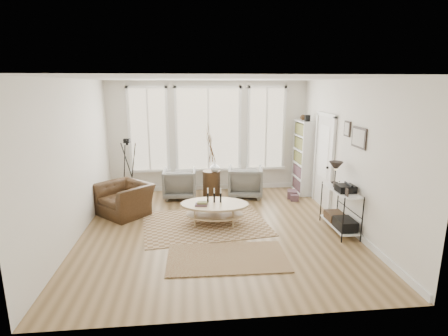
{
  "coord_description": "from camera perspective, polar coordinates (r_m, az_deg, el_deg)",
  "views": [
    {
      "loc": [
        -0.52,
        -6.44,
        2.79
      ],
      "look_at": [
        0.2,
        0.6,
        1.1
      ],
      "focal_mm": 28.0,
      "sensor_mm": 36.0,
      "label": 1
    }
  ],
  "objects": [
    {
      "name": "rug_main",
      "position": [
        7.29,
        -3.09,
        -9.02
      ],
      "size": [
        2.72,
        2.19,
        0.01
      ],
      "primitive_type": "cube",
      "rotation": [
        0.0,
        0.0,
        0.14
      ],
      "color": "brown",
      "rests_on": "ground"
    },
    {
      "name": "side_table",
      "position": [
        8.79,
        -2.09,
        1.0
      ],
      "size": [
        0.44,
        0.44,
        1.86
      ],
      "color": "#3D2817",
      "rests_on": "ground"
    },
    {
      "name": "armchair_right",
      "position": [
        8.91,
        3.49,
        -2.21
      ],
      "size": [
        0.96,
        0.98,
        0.78
      ],
      "primitive_type": "imported",
      "rotation": [
        0.0,
        0.0,
        2.99
      ],
      "color": "slate",
      "rests_on": "ground"
    },
    {
      "name": "bookcase",
      "position": [
        9.33,
        12.75,
        1.77
      ],
      "size": [
        0.31,
        0.85,
        2.06
      ],
      "color": "white",
      "rests_on": "ground"
    },
    {
      "name": "book_stack_far",
      "position": [
        8.84,
        11.4,
        -4.7
      ],
      "size": [
        0.23,
        0.27,
        0.16
      ],
      "primitive_type": "cube",
      "rotation": [
        0.0,
        0.0,
        -0.16
      ],
      "color": "brown",
      "rests_on": "ground"
    },
    {
      "name": "coffee_table",
      "position": [
        7.18,
        -1.62,
        -6.51
      ],
      "size": [
        1.48,
        1.05,
        0.64
      ],
      "color": "tan",
      "rests_on": "ground"
    },
    {
      "name": "bay_window",
      "position": [
        9.24,
        -2.58,
        6.08
      ],
      "size": [
        4.14,
        0.12,
        2.24
      ],
      "color": "tan",
      "rests_on": "ground"
    },
    {
      "name": "rug_runner",
      "position": [
        5.95,
        0.51,
        -14.42
      ],
      "size": [
        1.99,
        1.13,
        0.01
      ],
      "primitive_type": "cube",
      "rotation": [
        0.0,
        0.0,
        -0.02
      ],
      "color": "brown",
      "rests_on": "ground"
    },
    {
      "name": "wall_art",
      "position": [
        6.96,
        20.71,
        5.03
      ],
      "size": [
        0.04,
        0.88,
        0.44
      ],
      "color": "black",
      "rests_on": "ground"
    },
    {
      "name": "vase",
      "position": [
        8.74,
        -1.52,
        0.2
      ],
      "size": [
        0.24,
        0.24,
        0.25
      ],
      "primitive_type": "imported",
      "rotation": [
        0.0,
        0.0,
        -0.01
      ],
      "color": "silver",
      "rests_on": "side_table"
    },
    {
      "name": "book_stack_near",
      "position": [
        9.01,
        11.06,
        -4.22
      ],
      "size": [
        0.31,
        0.35,
        0.19
      ],
      "primitive_type": "cube",
      "rotation": [
        0.0,
        0.0,
        -0.27
      ],
      "color": "brown",
      "rests_on": "ground"
    },
    {
      "name": "door",
      "position": [
        8.36,
        15.99,
        1.41
      ],
      "size": [
        0.09,
        1.06,
        2.22
      ],
      "color": "silver",
      "rests_on": "ground"
    },
    {
      "name": "tripod_camera",
      "position": [
        9.04,
        -15.27,
        -0.45
      ],
      "size": [
        0.53,
        0.53,
        1.5
      ],
      "color": "black",
      "rests_on": "ground"
    },
    {
      "name": "accent_chair",
      "position": [
        8.0,
        -15.93,
        -4.89
      ],
      "size": [
        1.41,
        1.41,
        0.69
      ],
      "primitive_type": "imported",
      "rotation": [
        0.0,
        0.0,
        -0.78
      ],
      "color": "#3D2817",
      "rests_on": "ground"
    },
    {
      "name": "low_shelf",
      "position": [
        7.16,
        18.48,
        -5.84
      ],
      "size": [
        0.38,
        1.08,
        1.3
      ],
      "color": "white",
      "rests_on": "ground"
    },
    {
      "name": "room",
      "position": [
        6.63,
        -1.05,
        1.56
      ],
      "size": [
        5.5,
        5.54,
        2.9
      ],
      "color": "#91734A",
      "rests_on": "ground"
    },
    {
      "name": "armchair_left",
      "position": [
        8.87,
        -7.24,
        -2.48
      ],
      "size": [
        0.82,
        0.84,
        0.74
      ],
      "primitive_type": "imported",
      "rotation": [
        0.0,
        0.0,
        3.11
      ],
      "color": "slate",
      "rests_on": "ground"
    }
  ]
}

